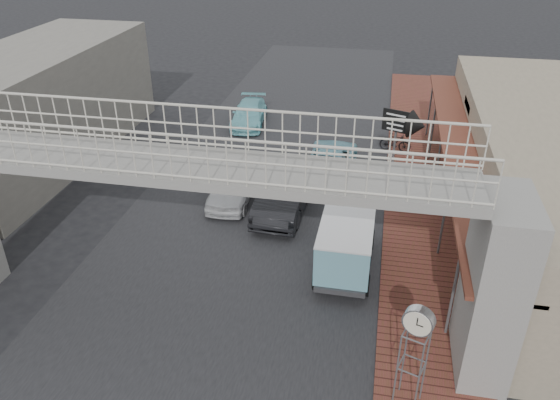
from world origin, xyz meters
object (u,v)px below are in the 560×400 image
at_px(angkot_curb, 331,158).
at_px(motorcycle_near, 399,181).
at_px(dark_sedan, 286,191).
at_px(motorcycle_far, 395,142).
at_px(angkot_van, 346,238).
at_px(white_hatchback, 233,184).
at_px(angkot_far, 249,114).
at_px(arrow_sign, 415,126).
at_px(street_clock, 418,326).

distance_m(angkot_curb, motorcycle_near, 3.49).
height_order(dark_sedan, motorcycle_far, dark_sedan).
xyz_separation_m(angkot_curb, angkot_van, (1.30, -7.42, 0.57)).
bearing_deg(angkot_van, dark_sedan, 127.31).
bearing_deg(dark_sedan, white_hatchback, 173.25).
bearing_deg(white_hatchback, dark_sedan, -10.57).
bearing_deg(white_hatchback, angkot_curb, 42.61).
height_order(white_hatchback, motorcycle_far, white_hatchback).
relative_size(angkot_far, motorcycle_far, 2.68).
relative_size(angkot_curb, motorcycle_near, 2.27).
bearing_deg(motorcycle_far, angkot_curb, 142.79).
relative_size(angkot_curb, arrow_sign, 1.38).
distance_m(motorcycle_far, street_clock, 15.35).
bearing_deg(angkot_van, street_clock, -69.23).
bearing_deg(street_clock, white_hatchback, 145.62).
bearing_deg(motorcycle_near, street_clock, 162.70).
bearing_deg(street_clock, motorcycle_far, 110.74).
bearing_deg(arrow_sign, angkot_van, -86.75).
distance_m(angkot_far, angkot_van, 13.85).
distance_m(white_hatchback, street_clock, 11.68).
bearing_deg(arrow_sign, motorcycle_far, 121.88).
bearing_deg(angkot_far, street_clock, -70.49).
relative_size(angkot_van, motorcycle_far, 2.53).
bearing_deg(angkot_van, arrow_sign, 72.70).
distance_m(white_hatchback, motorcycle_near, 6.83).
bearing_deg(arrow_sign, angkot_curb, -171.16).
relative_size(angkot_van, motorcycle_near, 1.97).
distance_m(angkot_curb, angkot_van, 7.55).
distance_m(dark_sedan, angkot_curb, 4.10).
height_order(motorcycle_near, motorcycle_far, motorcycle_near).
bearing_deg(dark_sedan, street_clock, -59.99).
bearing_deg(arrow_sign, motorcycle_near, -90.95).
bearing_deg(angkot_far, dark_sedan, -73.05).
distance_m(angkot_van, arrow_sign, 7.17).
xyz_separation_m(angkot_far, arrow_sign, (8.47, -5.61, 2.10)).
bearing_deg(dark_sedan, angkot_van, -50.71).
xyz_separation_m(white_hatchback, arrow_sign, (7.03, 2.77, 2.01)).
distance_m(angkot_curb, angkot_far, 7.02).
height_order(angkot_curb, street_clock, street_clock).
xyz_separation_m(angkot_far, street_clock, (8.33, -17.62, 1.94)).
xyz_separation_m(motorcycle_far, arrow_sign, (0.62, -3.20, 2.13)).
bearing_deg(motorcycle_far, motorcycle_near, -165.93).
bearing_deg(angkot_curb, dark_sedan, 71.96).
height_order(angkot_curb, motorcycle_far, angkot_curb).
height_order(angkot_curb, motorcycle_near, angkot_curb).
distance_m(motorcycle_near, street_clock, 11.14).
xyz_separation_m(white_hatchback, angkot_far, (-1.44, 8.38, -0.08)).
xyz_separation_m(angkot_van, arrow_sign, (2.12, 6.69, 1.50)).
bearing_deg(motorcycle_near, angkot_curb, 40.64).
distance_m(white_hatchback, angkot_curb, 5.02).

